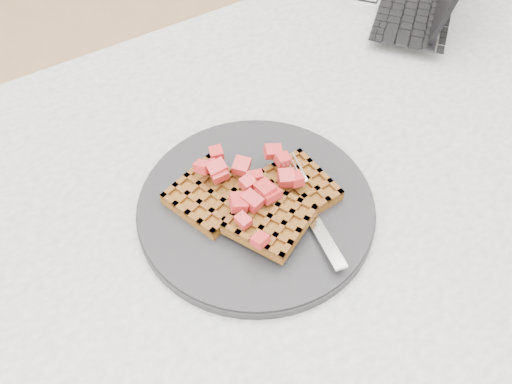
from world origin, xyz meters
TOP-DOWN VIEW (x-y plane):
  - table at (0.00, 0.00)m, footprint 1.20×0.80m
  - plate at (-0.04, -0.01)m, footprint 0.30×0.30m
  - waffles at (-0.04, -0.02)m, footprint 0.20×0.19m
  - strawberry_pile at (-0.04, -0.01)m, footprint 0.15×0.15m
  - fork at (0.00, -0.05)m, footprint 0.06×0.18m

SIDE VIEW (x-z plane):
  - table at x=0.00m, z-range 0.26..1.01m
  - plate at x=-0.04m, z-range 0.75..0.77m
  - fork at x=0.00m, z-range 0.77..0.78m
  - waffles at x=-0.04m, z-range 0.76..0.79m
  - strawberry_pile at x=-0.04m, z-range 0.79..0.82m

